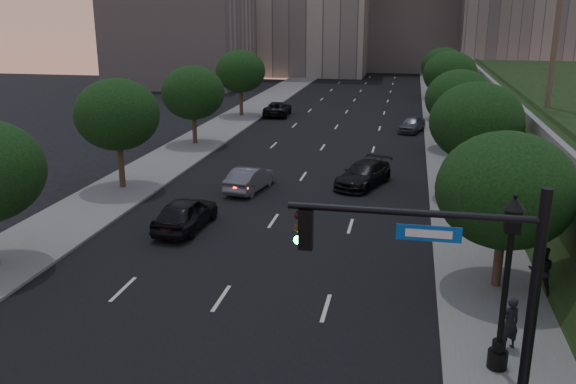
% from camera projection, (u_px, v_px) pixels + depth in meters
% --- Properties ---
extents(ground, '(160.00, 160.00, 0.00)m').
position_uv_depth(ground, '(172.00, 373.00, 18.35)').
color(ground, black).
rests_on(ground, ground).
extents(road_surface, '(16.00, 140.00, 0.02)m').
position_uv_depth(road_surface, '(319.00, 153.00, 46.53)').
color(road_surface, black).
rests_on(road_surface, ground).
extents(sidewalk_right, '(4.50, 140.00, 0.15)m').
position_uv_depth(sidewalk_right, '(457.00, 158.00, 44.59)').
color(sidewalk_right, slate).
rests_on(sidewalk_right, ground).
extents(sidewalk_left, '(4.50, 140.00, 0.15)m').
position_uv_depth(sidewalk_left, '(192.00, 147.00, 48.44)').
color(sidewalk_left, slate).
rests_on(sidewalk_left, ground).
extents(parapet_wall, '(0.35, 90.00, 0.70)m').
position_uv_depth(parapet_wall, '(514.00, 105.00, 40.87)').
color(parapet_wall, slate).
rests_on(parapet_wall, embankment).
extents(office_block_filler, '(18.00, 16.00, 14.00)m').
position_uv_depth(office_block_filler, '(181.00, 36.00, 86.99)').
color(office_block_filler, '#A9A29B').
rests_on(office_block_filler, ground).
extents(tree_right_a, '(5.20, 5.20, 6.24)m').
position_uv_depth(tree_right_a, '(506.00, 190.00, 22.78)').
color(tree_right_a, '#38281C').
rests_on(tree_right_a, ground).
extents(tree_right_b, '(5.20, 5.20, 6.74)m').
position_uv_depth(tree_right_b, '(476.00, 122.00, 33.91)').
color(tree_right_b, '#38281C').
rests_on(tree_right_b, ground).
extents(tree_right_c, '(5.20, 5.20, 6.24)m').
position_uv_depth(tree_right_c, '(460.00, 99.00, 46.26)').
color(tree_right_c, '#38281C').
rests_on(tree_right_c, ground).
extents(tree_right_d, '(5.20, 5.20, 6.74)m').
position_uv_depth(tree_right_d, '(450.00, 74.00, 59.27)').
color(tree_right_d, '#38281C').
rests_on(tree_right_d, ground).
extents(tree_right_e, '(5.20, 5.20, 6.24)m').
position_uv_depth(tree_right_e, '(443.00, 66.00, 73.51)').
color(tree_right_e, '#38281C').
rests_on(tree_right_e, ground).
extents(tree_left_b, '(5.00, 5.00, 6.71)m').
position_uv_depth(tree_left_b, '(117.00, 115.00, 35.88)').
color(tree_left_b, '#38281C').
rests_on(tree_left_b, ground).
extents(tree_left_c, '(5.00, 5.00, 6.34)m').
position_uv_depth(tree_left_c, '(193.00, 93.00, 48.20)').
color(tree_left_c, '#38281C').
rests_on(tree_left_c, ground).
extents(tree_left_d, '(5.00, 5.00, 6.71)m').
position_uv_depth(tree_left_d, '(240.00, 71.00, 61.25)').
color(tree_left_d, '#38281C').
rests_on(tree_left_d, ground).
extents(traffic_signal_mast, '(5.68, 0.56, 7.00)m').
position_uv_depth(traffic_signal_mast, '(478.00, 329.00, 13.57)').
color(traffic_signal_mast, black).
rests_on(traffic_signal_mast, ground).
extents(street_lamp, '(0.64, 0.64, 5.62)m').
position_uv_depth(street_lamp, '(505.00, 292.00, 17.66)').
color(street_lamp, black).
rests_on(street_lamp, ground).
extents(sedan_near_left, '(2.21, 4.91, 1.64)m').
position_uv_depth(sedan_near_left, '(185.00, 213.00, 30.20)').
color(sedan_near_left, black).
rests_on(sedan_near_left, ground).
extents(sedan_mid_left, '(2.30, 4.64, 1.46)m').
position_uv_depth(sedan_mid_left, '(250.00, 179.00, 36.72)').
color(sedan_mid_left, '#5D5E64').
rests_on(sedan_mid_left, ground).
extents(sedan_far_left, '(2.72, 5.36, 1.45)m').
position_uv_depth(sedan_far_left, '(277.00, 109.00, 62.77)').
color(sedan_far_left, black).
rests_on(sedan_far_left, ground).
extents(sedan_near_right, '(3.71, 5.53, 1.49)m').
position_uv_depth(sedan_near_right, '(363.00, 174.00, 37.67)').
color(sedan_near_right, black).
rests_on(sedan_near_right, ground).
extents(sedan_far_right, '(2.70, 4.41, 1.40)m').
position_uv_depth(sedan_far_right, '(412.00, 124.00, 54.42)').
color(sedan_far_right, '#4E5055').
rests_on(sedan_far_right, ground).
extents(pedestrian_a, '(0.75, 0.64, 1.75)m').
position_uv_depth(pedestrian_a, '(510.00, 323.00, 19.18)').
color(pedestrian_a, black).
rests_on(pedestrian_a, sidewalk_right).
extents(pedestrian_b, '(1.01, 0.83, 1.92)m').
position_uv_depth(pedestrian_b, '(541.00, 271.00, 22.84)').
color(pedestrian_b, black).
rests_on(pedestrian_b, sidewalk_right).
extents(pedestrian_c, '(0.96, 0.53, 1.54)m').
position_uv_depth(pedestrian_c, '(496.00, 227.00, 27.95)').
color(pedestrian_c, black).
rests_on(pedestrian_c, sidewalk_right).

